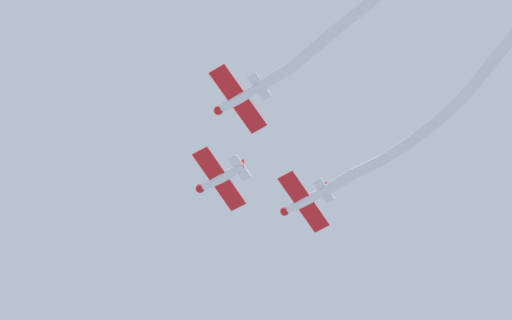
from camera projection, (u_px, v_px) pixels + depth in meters
airplane_lead at (220, 178)px, 77.65m from camera, size 5.01×6.33×1.63m
airplane_left_wing at (239, 98)px, 74.06m from camera, size 5.00×6.40×1.63m
smoke_trail_left_wing at (358, 9)px, 71.58m from camera, size 19.21×7.27×3.38m
airplane_right_wing at (304, 201)px, 79.09m from camera, size 4.99×6.38×1.63m
smoke_trail_right_wing at (430, 117)px, 74.83m from camera, size 21.81×6.33×1.47m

